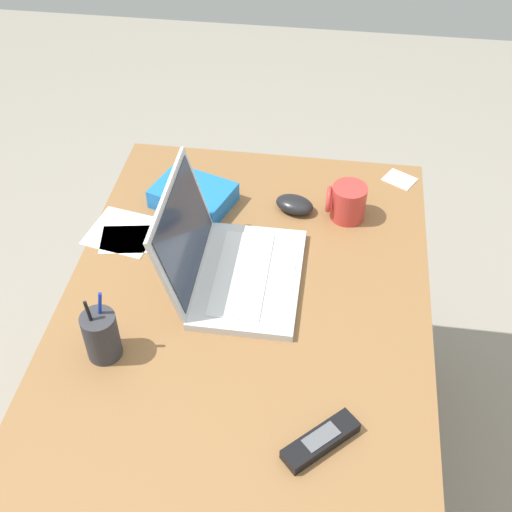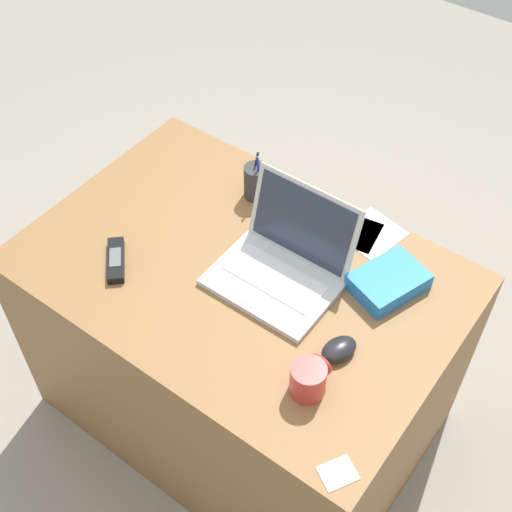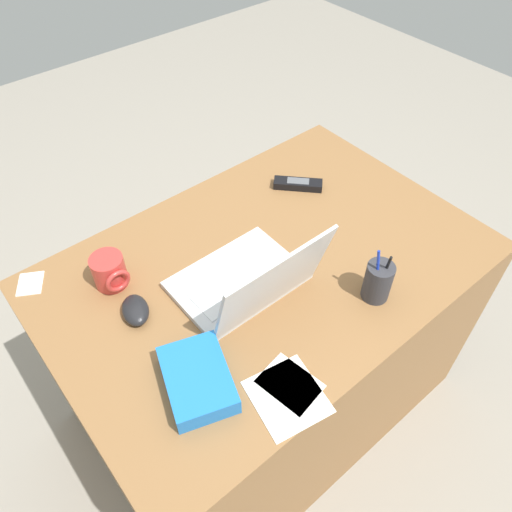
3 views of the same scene
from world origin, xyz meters
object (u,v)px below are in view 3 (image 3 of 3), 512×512
coffee_mug_white (110,272)px  snack_bag (197,379)px  laptop (248,280)px  pen_holder (378,281)px  cordless_phone (298,184)px  computer_mouse (135,310)px

coffee_mug_white → snack_bag: 0.38m
laptop → pen_holder: size_ratio=1.99×
coffee_mug_white → cordless_phone: size_ratio=0.70×
coffee_mug_white → snack_bag: bearing=90.3°
pen_holder → laptop: bearing=-41.3°
laptop → cordless_phone: laptop is taller
computer_mouse → pen_holder: (-0.50, 0.33, 0.04)m
cordless_phone → snack_bag: size_ratio=0.74×
laptop → snack_bag: size_ratio=1.72×
coffee_mug_white → pen_holder: size_ratio=0.59×
laptop → cordless_phone: (-0.39, -0.23, -0.04)m
laptop → cordless_phone: bearing=-149.3°
cordless_phone → pen_holder: size_ratio=0.85×
computer_mouse → snack_bag: (-0.01, 0.26, 0.01)m
laptop → coffee_mug_white: 0.35m
laptop → cordless_phone: 0.45m
computer_mouse → coffee_mug_white: bearing=-74.4°
pen_holder → snack_bag: pen_holder is taller
coffee_mug_white → snack_bag: (-0.00, 0.38, -0.02)m
snack_bag → pen_holder: bearing=170.9°
cordless_phone → snack_bag: snack_bag is taller
pen_holder → snack_bag: bearing=-9.1°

